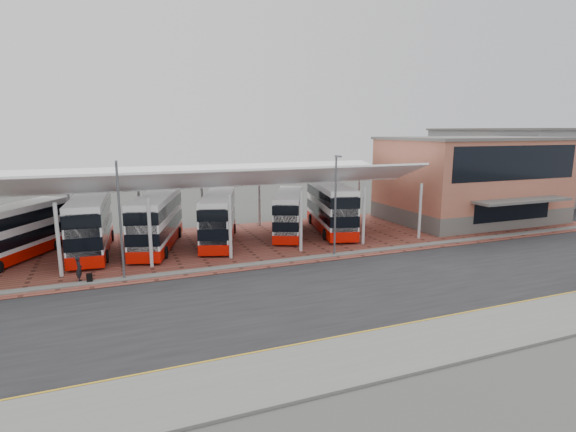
% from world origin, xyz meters
% --- Properties ---
extents(ground, '(140.00, 140.00, 0.00)m').
position_xyz_m(ground, '(0.00, 0.00, 0.00)').
color(ground, '#40423D').
extents(road, '(120.00, 14.00, 0.02)m').
position_xyz_m(road, '(0.00, -1.00, 0.01)').
color(road, black).
rests_on(road, ground).
extents(forecourt, '(72.00, 16.00, 0.06)m').
position_xyz_m(forecourt, '(2.00, 13.00, 0.03)').
color(forecourt, brown).
rests_on(forecourt, ground).
extents(sidewalk, '(120.00, 4.00, 0.14)m').
position_xyz_m(sidewalk, '(0.00, -9.00, 0.07)').
color(sidewalk, '#61615F').
rests_on(sidewalk, ground).
extents(north_kerb, '(120.00, 0.80, 0.14)m').
position_xyz_m(north_kerb, '(0.00, 6.20, 0.07)').
color(north_kerb, '#61615F').
rests_on(north_kerb, ground).
extents(yellow_line_near, '(120.00, 0.12, 0.01)m').
position_xyz_m(yellow_line_near, '(0.00, -7.00, 0.03)').
color(yellow_line_near, gold).
rests_on(yellow_line_near, road).
extents(yellow_line_far, '(120.00, 0.12, 0.01)m').
position_xyz_m(yellow_line_far, '(0.00, -6.70, 0.03)').
color(yellow_line_far, gold).
rests_on(yellow_line_far, road).
extents(canopy, '(37.00, 11.63, 7.07)m').
position_xyz_m(canopy, '(-6.00, 13.94, 5.80)').
color(canopy, silver).
rests_on(canopy, ground).
extents(terminal, '(18.40, 14.40, 9.25)m').
position_xyz_m(terminal, '(23.00, 13.92, 4.66)').
color(terminal, '#5F5C59').
rests_on(terminal, ground).
extents(warehouse, '(30.50, 20.50, 10.25)m').
position_xyz_m(warehouse, '(48.00, 24.00, 5.15)').
color(warehouse, slate).
rests_on(warehouse, ground).
extents(lamp_west, '(0.16, 0.90, 8.07)m').
position_xyz_m(lamp_west, '(-14.00, 6.27, 4.36)').
color(lamp_west, '#56585E').
rests_on(lamp_west, ground).
extents(lamp_east, '(0.16, 0.90, 8.07)m').
position_xyz_m(lamp_east, '(2.00, 6.27, 4.36)').
color(lamp_east, '#56585E').
rests_on(lamp_east, ground).
extents(bus_0, '(7.16, 10.08, 4.23)m').
position_xyz_m(bus_0, '(-21.59, 14.22, 2.16)').
color(bus_0, white).
rests_on(bus_0, forecourt).
extents(bus_1, '(3.38, 11.41, 4.64)m').
position_xyz_m(bus_1, '(-16.13, 14.49, 2.36)').
color(bus_1, white).
rests_on(bus_1, forecourt).
extents(bus_2, '(5.66, 11.28, 4.54)m').
position_xyz_m(bus_2, '(-10.96, 14.06, 2.32)').
color(bus_2, white).
rests_on(bus_2, forecourt).
extents(bus_3, '(5.56, 10.77, 4.34)m').
position_xyz_m(bus_3, '(-5.65, 13.98, 2.22)').
color(bus_3, white).
rests_on(bus_3, forecourt).
extents(bus_4, '(6.28, 9.97, 4.10)m').
position_xyz_m(bus_4, '(1.32, 14.54, 2.09)').
color(bus_4, white).
rests_on(bus_4, forecourt).
extents(bus_5, '(5.38, 11.79, 4.74)m').
position_xyz_m(bus_5, '(5.73, 14.35, 2.41)').
color(bus_5, white).
rests_on(bus_5, forecourt).
extents(pedestrian, '(0.46, 0.66, 1.72)m').
position_xyz_m(pedestrian, '(-16.76, 6.85, 0.92)').
color(pedestrian, black).
rests_on(pedestrian, forecourt).
extents(suitcase, '(0.36, 0.26, 0.63)m').
position_xyz_m(suitcase, '(-16.15, 6.36, 0.37)').
color(suitcase, black).
rests_on(suitcase, forecourt).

